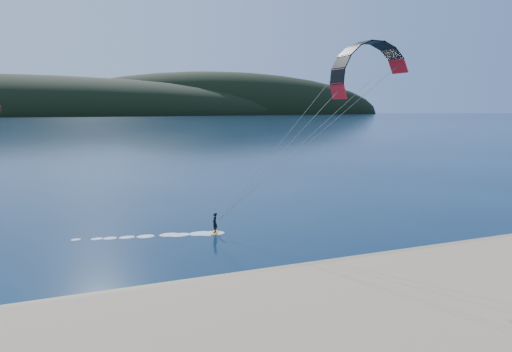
# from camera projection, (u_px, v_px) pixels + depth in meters

# --- Properties ---
(ground) EXTENTS (1800.00, 1800.00, 0.00)m
(ground) POSITION_uv_depth(u_px,v_px,m) (293.00, 309.00, 23.05)
(ground) COLOR #071C33
(ground) RESTS_ON ground
(wet_sand) EXTENTS (220.00, 2.50, 0.10)m
(wet_sand) POSITION_uv_depth(u_px,v_px,m) (256.00, 278.00, 27.15)
(wet_sand) COLOR #8A6F50
(wet_sand) RESTS_ON ground
(headland) EXTENTS (1200.00, 310.00, 140.00)m
(headland) POSITION_uv_depth(u_px,v_px,m) (57.00, 115.00, 702.76)
(headland) COLOR black
(headland) RESTS_ON ground
(kitesurfer_near) EXTENTS (24.93, 6.85, 15.44)m
(kitesurfer_near) POSITION_uv_depth(u_px,v_px,m) (358.00, 90.00, 36.08)
(kitesurfer_near) COLOR gold
(kitesurfer_near) RESTS_ON ground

